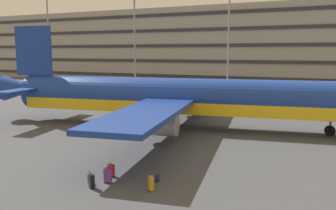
{
  "coord_description": "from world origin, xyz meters",
  "views": [
    {
      "loc": [
        16.74,
        -30.82,
        7.22
      ],
      "look_at": [
        4.95,
        -4.86,
        3.0
      ],
      "focal_mm": 38.33,
      "sensor_mm": 36.0,
      "label": 1
    }
  ],
  "objects": [
    {
      "name": "terminal_structure",
      "position": [
        0.0,
        54.23,
        8.66
      ],
      "size": [
        160.19,
        18.45,
        17.33
      ],
      "color": "gray",
      "rests_on": "ground_plane"
    },
    {
      "name": "backpack_black",
      "position": [
        4.95,
        -15.28,
        0.24
      ],
      "size": [
        0.41,
        0.37,
        0.56
      ],
      "color": "#264C26",
      "rests_on": "ground_plane"
    },
    {
      "name": "suitcase_scuffed",
      "position": [
        5.35,
        -13.8,
        0.38
      ],
      "size": [
        0.42,
        0.31,
        0.83
      ],
      "color": "#B21E23",
      "rests_on": "ground_plane"
    },
    {
      "name": "light_mast_left",
      "position": [
        -22.49,
        38.11,
        11.19
      ],
      "size": [
        1.8,
        0.5,
        19.09
      ],
      "color": "gray",
      "rests_on": "ground_plane"
    },
    {
      "name": "airliner",
      "position": [
        3.85,
        0.55,
        2.89
      ],
      "size": [
        39.39,
        32.17,
        9.91
      ],
      "color": "navy",
      "rests_on": "ground_plane"
    },
    {
      "name": "suitcase_upright",
      "position": [
        5.77,
        -14.77,
        0.42
      ],
      "size": [
        0.48,
        0.34,
        0.91
      ],
      "color": "#72388C",
      "rests_on": "ground_plane"
    },
    {
      "name": "light_mast_far_left",
      "position": [
        -46.64,
        38.11,
        12.05
      ],
      "size": [
        1.8,
        0.5,
        20.76
      ],
      "color": "gray",
      "rests_on": "ground_plane"
    },
    {
      "name": "light_mast_center_left",
      "position": [
        -1.7,
        38.11,
        14.06
      ],
      "size": [
        1.8,
        0.5,
        24.66
      ],
      "color": "gray",
      "rests_on": "ground_plane"
    },
    {
      "name": "suitcase_orange",
      "position": [
        8.49,
        -14.81,
        0.41
      ],
      "size": [
        0.45,
        0.48,
        0.91
      ],
      "color": "orange",
      "rests_on": "ground_plane"
    },
    {
      "name": "backpack_small",
      "position": [
        8.22,
        -13.61,
        0.24
      ],
      "size": [
        0.29,
        0.38,
        0.55
      ],
      "color": "navy",
      "rests_on": "ground_plane"
    },
    {
      "name": "suitcase_purple",
      "position": [
        5.44,
        -15.82,
        0.4
      ],
      "size": [
        0.47,
        0.43,
        0.93
      ],
      "color": "black",
      "rests_on": "ground_plane"
    },
    {
      "name": "ground_plane",
      "position": [
        0.0,
        0.0,
        0.0
      ],
      "size": [
        600.0,
        600.0,
        0.0
      ],
      "primitive_type": "plane",
      "color": "#424449"
    }
  ]
}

